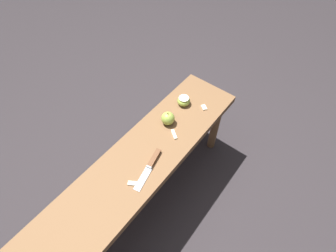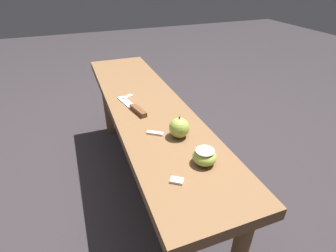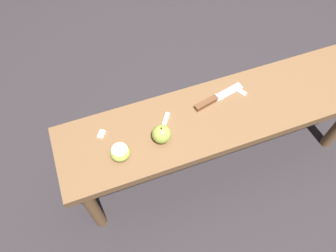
# 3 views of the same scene
# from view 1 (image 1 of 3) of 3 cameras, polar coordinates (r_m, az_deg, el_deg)

# --- Properties ---
(ground_plane) EXTENTS (8.00, 8.00, 0.00)m
(ground_plane) POSITION_cam_1_polar(r_m,az_deg,el_deg) (1.72, -5.23, -16.11)
(ground_plane) COLOR #2D282B
(wooden_bench) EXTENTS (1.36, 0.32, 0.49)m
(wooden_bench) POSITION_cam_1_polar(r_m,az_deg,el_deg) (1.34, -6.54, -9.50)
(wooden_bench) COLOR brown
(wooden_bench) RESTS_ON ground_plane
(knife) EXTENTS (0.23, 0.08, 0.02)m
(knife) POSITION_cam_1_polar(r_m,az_deg,el_deg) (1.26, -3.64, -8.13)
(knife) COLOR #B7BABF
(knife) RESTS_ON wooden_bench
(apple_whole) EXTENTS (0.07, 0.07, 0.08)m
(apple_whole) POSITION_cam_1_polar(r_m,az_deg,el_deg) (1.38, -0.02, 1.68)
(apple_whole) COLOR #9EB747
(apple_whole) RESTS_ON wooden_bench
(apple_cut) EXTENTS (0.07, 0.07, 0.05)m
(apple_cut) POSITION_cam_1_polar(r_m,az_deg,el_deg) (1.48, 3.44, 5.52)
(apple_cut) COLOR #9EB747
(apple_cut) RESTS_ON wooden_bench
(apple_slice_near_knife) EXTENTS (0.05, 0.06, 0.01)m
(apple_slice_near_knife) POSITION_cam_1_polar(r_m,az_deg,el_deg) (1.36, 1.33, -1.81)
(apple_slice_near_knife) COLOR silver
(apple_slice_near_knife) RESTS_ON wooden_bench
(apple_slice_center) EXTENTS (0.04, 0.05, 0.01)m
(apple_slice_center) POSITION_cam_1_polar(r_m,az_deg,el_deg) (1.22, -7.51, -12.31)
(apple_slice_center) COLOR silver
(apple_slice_center) RESTS_ON wooden_bench
(apple_slice_near_bowl) EXTENTS (0.04, 0.04, 0.01)m
(apple_slice_near_bowl) POSITION_cam_1_polar(r_m,az_deg,el_deg) (1.49, 7.84, 4.03)
(apple_slice_near_bowl) COLOR silver
(apple_slice_near_bowl) RESTS_ON wooden_bench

